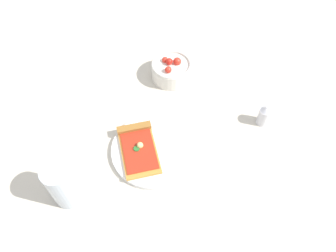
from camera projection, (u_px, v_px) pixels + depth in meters
name	position (u px, v px, depth m)	size (l,w,h in m)	color
ground_plane	(144.00, 140.00, 0.89)	(2.40, 2.40, 0.00)	beige
plate	(155.00, 150.00, 0.87)	(0.23, 0.23, 0.01)	white
pizza_slice_main	(138.00, 146.00, 0.86)	(0.10, 0.16, 0.02)	gold
salad_bowl	(171.00, 70.00, 1.01)	(0.12, 0.12, 0.07)	white
soda_glass	(63.00, 184.00, 0.75)	(0.07, 0.07, 0.13)	silver
pepper_shaker	(264.00, 115.00, 0.90)	(0.03, 0.03, 0.07)	silver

